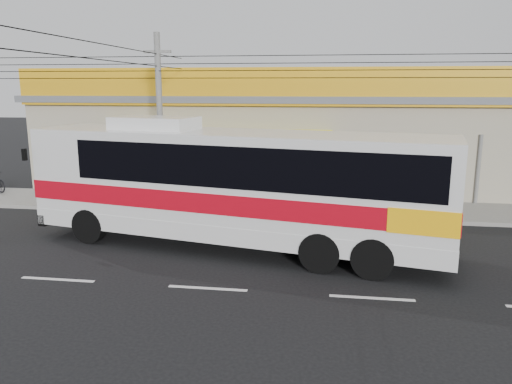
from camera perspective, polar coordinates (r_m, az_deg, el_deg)
ground at (r=14.96m, az=-3.24°, el=-7.24°), size 120.00×120.00×0.00m
sidewalk at (r=20.62m, az=0.08°, el=-1.60°), size 30.00×3.20×0.15m
lane_markings at (r=12.69m, az=-5.54°, el=-10.92°), size 50.00×0.12×0.01m
storefront_building at (r=25.67m, az=1.86°, el=6.14°), size 22.60×9.20×5.70m
coach_bus at (r=15.12m, az=-1.86°, el=1.34°), size 13.20×5.32×3.98m
motorbike_red at (r=21.68m, az=-14.33°, el=0.39°), size 2.21×1.46×1.10m
utility_pole at (r=19.10m, az=-11.15°, el=13.93°), size 34.00×14.00×6.84m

